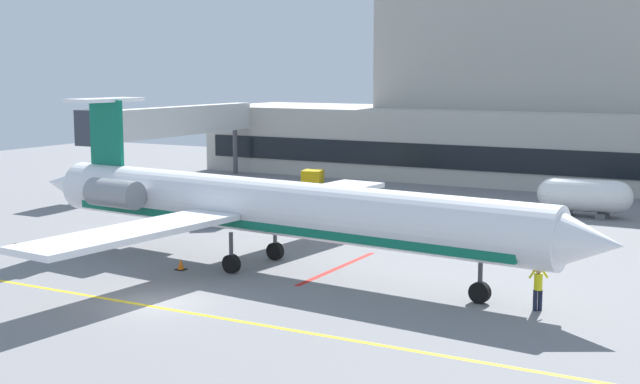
% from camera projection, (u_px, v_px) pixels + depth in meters
% --- Properties ---
extents(ground, '(120.00, 120.00, 0.11)m').
position_uv_depth(ground, '(157.00, 304.00, 35.48)').
color(ground, slate).
extents(terminal_building, '(55.81, 13.77, 17.24)m').
position_uv_depth(terminal_building, '(517.00, 107.00, 74.94)').
color(terminal_building, '#B7B2A8').
rests_on(terminal_building, ground).
extents(jet_bridge_west, '(2.40, 20.61, 6.68)m').
position_uv_depth(jet_bridge_west, '(169.00, 122.00, 70.55)').
color(jet_bridge_west, silver).
rests_on(jet_bridge_west, ground).
extents(regional_jet, '(33.21, 25.04, 8.07)m').
position_uv_depth(regional_jet, '(266.00, 207.00, 41.19)').
color(regional_jet, white).
rests_on(regional_jet, ground).
extents(baggage_tug, '(3.87, 2.89, 2.11)m').
position_uv_depth(baggage_tug, '(305.00, 185.00, 64.61)').
color(baggage_tug, '#E5B20C').
rests_on(baggage_tug, ground).
extents(pushback_tractor, '(3.85, 3.64, 2.35)m').
position_uv_depth(pushback_tractor, '(210.00, 208.00, 53.38)').
color(pushback_tractor, '#19389E').
rests_on(pushback_tractor, ground).
extents(fuel_tank, '(6.13, 2.44, 2.49)m').
position_uv_depth(fuel_tank, '(584.00, 196.00, 56.08)').
color(fuel_tank, white).
rests_on(fuel_tank, ground).
extents(marshaller, '(0.73, 0.56, 1.94)m').
position_uv_depth(marshaller, '(538.00, 287.00, 34.16)').
color(marshaller, '#191E33').
rests_on(marshaller, ground).
extents(safety_cone_alpha, '(0.47, 0.47, 0.55)m').
position_uv_depth(safety_cone_alpha, '(420.00, 243.00, 46.38)').
color(safety_cone_alpha, orange).
rests_on(safety_cone_alpha, ground).
extents(safety_cone_bravo, '(0.47, 0.47, 0.55)m').
position_uv_depth(safety_cone_bravo, '(181.00, 265.00, 41.26)').
color(safety_cone_bravo, orange).
rests_on(safety_cone_bravo, ground).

